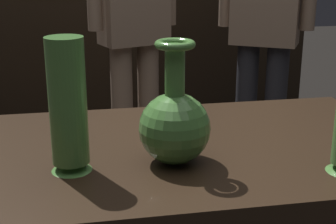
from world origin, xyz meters
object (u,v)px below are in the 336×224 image
at_px(vase_centerpiece, 175,123).
at_px(visitor_center_back, 133,12).
at_px(visitor_near_right, 266,13).
at_px(vase_left_accent, 68,107).

bearing_deg(vase_centerpiece, visitor_center_back, 86.56).
height_order(visitor_near_right, visitor_center_back, visitor_center_back).
relative_size(visitor_near_right, visitor_center_back, 1.00).
bearing_deg(visitor_center_back, vase_centerpiece, 67.05).
bearing_deg(visitor_center_back, visitor_near_right, 150.58).
height_order(vase_centerpiece, vase_left_accent, vase_left_accent).
distance_m(vase_centerpiece, visitor_near_right, 1.53).
distance_m(vase_left_accent, visitor_center_back, 1.50).
height_order(vase_centerpiece, visitor_center_back, visitor_center_back).
xyz_separation_m(vase_left_accent, visitor_center_back, (0.31, 1.47, 0.02)).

